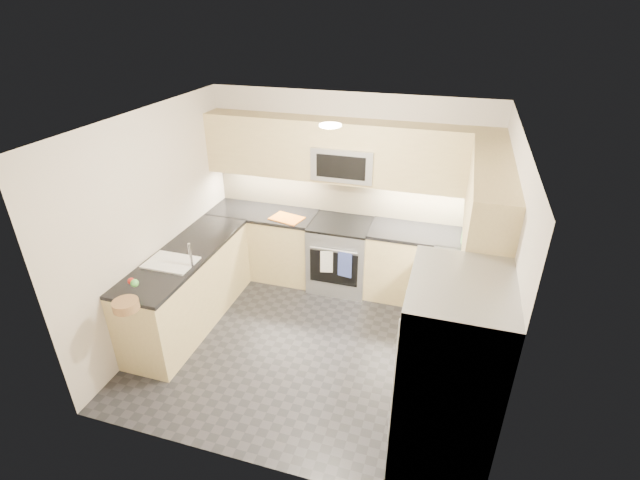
{
  "coord_description": "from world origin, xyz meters",
  "views": [
    {
      "loc": [
        1.29,
        -3.9,
        3.48
      ],
      "look_at": [
        0.0,
        0.35,
        1.15
      ],
      "focal_mm": 26.0,
      "sensor_mm": 36.0,
      "label": 1
    }
  ],
  "objects": [
    {
      "name": "floor",
      "position": [
        0.0,
        0.0,
        0.0
      ],
      "size": [
        3.6,
        3.2,
        0.0
      ],
      "primitive_type": "cube",
      "color": "black",
      "rests_on": "ground"
    },
    {
      "name": "ceiling",
      "position": [
        0.0,
        0.0,
        2.5
      ],
      "size": [
        3.6,
        3.2,
        0.02
      ],
      "primitive_type": "cube",
      "color": "beige",
      "rests_on": "wall_back"
    },
    {
      "name": "wall_back",
      "position": [
        0.0,
        1.6,
        1.25
      ],
      "size": [
        3.6,
        0.02,
        2.5
      ],
      "primitive_type": "cube",
      "color": "beige",
      "rests_on": "floor"
    },
    {
      "name": "wall_front",
      "position": [
        0.0,
        -1.6,
        1.25
      ],
      "size": [
        3.6,
        0.02,
        2.5
      ],
      "primitive_type": "cube",
      "color": "beige",
      "rests_on": "floor"
    },
    {
      "name": "wall_left",
      "position": [
        -1.8,
        0.0,
        1.25
      ],
      "size": [
        0.02,
        3.2,
        2.5
      ],
      "primitive_type": "cube",
      "color": "beige",
      "rests_on": "floor"
    },
    {
      "name": "wall_right",
      "position": [
        1.8,
        0.0,
        1.25
      ],
      "size": [
        0.02,
        3.2,
        2.5
      ],
      "primitive_type": "cube",
      "color": "beige",
      "rests_on": "floor"
    },
    {
      "name": "base_cab_back_left",
      "position": [
        -1.09,
        1.3,
        0.45
      ],
      "size": [
        1.42,
        0.6,
        0.9
      ],
      "primitive_type": "cube",
      "color": "#D9C182",
      "rests_on": "floor"
    },
    {
      "name": "base_cab_back_right",
      "position": [
        1.09,
        1.3,
        0.45
      ],
      "size": [
        1.42,
        0.6,
        0.9
      ],
      "primitive_type": "cube",
      "color": "#D9C182",
      "rests_on": "floor"
    },
    {
      "name": "base_cab_right",
      "position": [
        1.5,
        0.15,
        0.45
      ],
      "size": [
        0.6,
        1.7,
        0.9
      ],
      "primitive_type": "cube",
      "color": "#D9C182",
      "rests_on": "floor"
    },
    {
      "name": "base_cab_peninsula",
      "position": [
        -1.5,
        0.0,
        0.45
      ],
      "size": [
        0.6,
        2.0,
        0.9
      ],
      "primitive_type": "cube",
      "color": "#D9C182",
      "rests_on": "floor"
    },
    {
      "name": "countertop_back_left",
      "position": [
        -1.09,
        1.3,
        0.92
      ],
      "size": [
        1.42,
        0.63,
        0.04
      ],
      "primitive_type": "cube",
      "color": "black",
      "rests_on": "base_cab_back_left"
    },
    {
      "name": "countertop_back_right",
      "position": [
        1.09,
        1.3,
        0.92
      ],
      "size": [
        1.42,
        0.63,
        0.04
      ],
      "primitive_type": "cube",
      "color": "black",
      "rests_on": "base_cab_back_right"
    },
    {
      "name": "countertop_right",
      "position": [
        1.5,
        0.15,
        0.92
      ],
      "size": [
        0.63,
        1.7,
        0.04
      ],
      "primitive_type": "cube",
      "color": "black",
      "rests_on": "base_cab_right"
    },
    {
      "name": "countertop_peninsula",
      "position": [
        -1.5,
        0.0,
        0.92
      ],
      "size": [
        0.63,
        2.0,
        0.04
      ],
      "primitive_type": "cube",
      "color": "black",
      "rests_on": "base_cab_peninsula"
    },
    {
      "name": "upper_cab_back",
      "position": [
        0.0,
        1.43,
        1.83
      ],
      "size": [
        3.6,
        0.35,
        0.75
      ],
      "primitive_type": "cube",
      "color": "#D9C182",
      "rests_on": "wall_back"
    },
    {
      "name": "upper_cab_right",
      "position": [
        1.62,
        0.28,
        1.83
      ],
      "size": [
        0.35,
        1.95,
        0.75
      ],
      "primitive_type": "cube",
      "color": "#D9C182",
      "rests_on": "wall_right"
    },
    {
      "name": "backsplash_back",
      "position": [
        0.0,
        1.6,
        1.2
      ],
      "size": [
        3.6,
        0.01,
        0.51
      ],
      "primitive_type": "cube",
      "color": "#C7B78F",
      "rests_on": "wall_back"
    },
    {
      "name": "backsplash_right",
      "position": [
        1.8,
        0.45,
        1.2
      ],
      "size": [
        0.01,
        2.3,
        0.51
      ],
      "primitive_type": "cube",
      "color": "#C7B78F",
      "rests_on": "wall_right"
    },
    {
      "name": "gas_range",
      "position": [
        0.0,
        1.28,
        0.46
      ],
      "size": [
        0.76,
        0.65,
        0.91
      ],
      "primitive_type": "cube",
      "color": "#95979C",
      "rests_on": "floor"
    },
    {
      "name": "range_cooktop",
      "position": [
        0.0,
        1.28,
        0.92
      ],
      "size": [
        0.76,
        0.65,
        0.03
      ],
      "primitive_type": "cube",
      "color": "black",
      "rests_on": "gas_range"
    },
    {
      "name": "oven_door_glass",
      "position": [
        0.0,
        0.95,
        0.45
      ],
      "size": [
        0.62,
        0.02,
        0.45
      ],
      "primitive_type": "cube",
      "color": "black",
      "rests_on": "gas_range"
    },
    {
      "name": "oven_handle",
      "position": [
        0.0,
        0.93,
        0.72
      ],
      "size": [
        0.6,
        0.02,
        0.02
      ],
      "primitive_type": "cylinder",
      "rotation": [
        0.0,
        1.57,
        0.0
      ],
      "color": "#B2B5BA",
      "rests_on": "gas_range"
    },
    {
      "name": "microwave",
      "position": [
        0.0,
        1.4,
        1.7
      ],
      "size": [
        0.76,
        0.4,
        0.4
      ],
      "primitive_type": "cube",
      "color": "#A7AAAF",
      "rests_on": "upper_cab_back"
    },
    {
      "name": "microwave_door",
      "position": [
        0.0,
        1.2,
        1.7
      ],
      "size": [
        0.6,
        0.01,
        0.28
      ],
      "primitive_type": "cube",
      "color": "black",
      "rests_on": "microwave"
    },
    {
      "name": "refrigerator",
      "position": [
        1.45,
        -1.15,
        0.9
      ],
      "size": [
        0.7,
        0.9,
        1.8
      ],
      "primitive_type": "cube",
      "color": "#9DA0A5",
      "rests_on": "floor"
    },
    {
      "name": "fridge_handle_left",
      "position": [
        1.08,
        -1.33,
        0.95
      ],
      "size": [
        0.02,
        0.02,
        1.2
      ],
      "primitive_type": "cylinder",
      "color": "#B2B5BA",
      "rests_on": "refrigerator"
    },
    {
      "name": "fridge_handle_right",
      "position": [
        1.08,
        -0.97,
        0.95
      ],
      "size": [
        0.02,
        0.02,
        1.2
      ],
      "primitive_type": "cylinder",
      "color": "#B2B5BA",
      "rests_on": "refrigerator"
    },
    {
      "name": "sink_basin",
      "position": [
        -1.5,
        -0.25,
        0.88
      ],
      "size": [
        0.52,
        0.38,
        0.16
      ],
      "primitive_type": "cube",
      "color": "white",
      "rests_on": "base_cab_peninsula"
    },
    {
      "name": "faucet",
      "position": [
        -1.24,
        -0.25,
        1.08
      ],
      "size": [
        0.03,
        0.03,
        0.28
      ],
      "primitive_type": "cylinder",
      "color": "silver",
      "rests_on": "countertop_peninsula"
    },
    {
      "name": "utensil_bowl",
      "position": [
        1.64,
        1.17,
        1.03
      ],
      "size": [
        0.39,
        0.39,
        0.18
      ],
      "primitive_type": "cylinder",
      "rotation": [
        0.0,
        0.0,
        -0.28
      ],
      "color": "#5DB54D",
      "rests_on": "countertop_back_right"
    },
    {
      "name": "cutting_board",
      "position": [
        -0.7,
        1.18,
        0.95
      ],
      "size": [
        0.46,
        0.37,
        0.01
      ],
      "primitive_type": "cube",
      "rotation": [
        0.0,
        0.0,
        -0.23
      ],
      "color": "orange",
      "rests_on": "countertop_back_left"
    },
    {
      "name": "fruit_basket",
      "position": [
        -1.42,
        -1.1,
        0.98
      ],
      "size": [
        0.29,
        0.29,
        0.09
      ],
      "primitive_type": "cylinder",
      "rotation": [
        0.0,
        0.0,
        0.27
      ],
      "color": "#997047",
      "rests_on": "countertop_peninsula"
    },
    {
      "name": "fruit_apple",
      "position": [
        -1.55,
        -0.82,
        1.05
      ],
      "size": [
        0.07,
        0.07,
        0.07
      ],
      "primitive_type": "sphere",
      "color": "#A61913",
      "rests_on": "fruit_basket"
    },
    {
      "name": "fruit_pear",
      "position": [
        -1.49,
        -0.85,
        1.05
      ],
      "size": [
        0.08,
        0.08,
        0.08
      ],
      "primitive_type": "sphere",
      "color": "#4EAD4A",
      "rests_on": "fruit_basket"
    },
    {
      "name": "dish_towel_check",
      "position": [
        -0.08,
        0.91,
        0.55
      ],
      "size": [
        0.16,
        0.05,
        0.3
      ],
      "primitive_type": "cube",
      "rotation": [
        0.0,
        0.0,
        0.22
      ],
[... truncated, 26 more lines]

